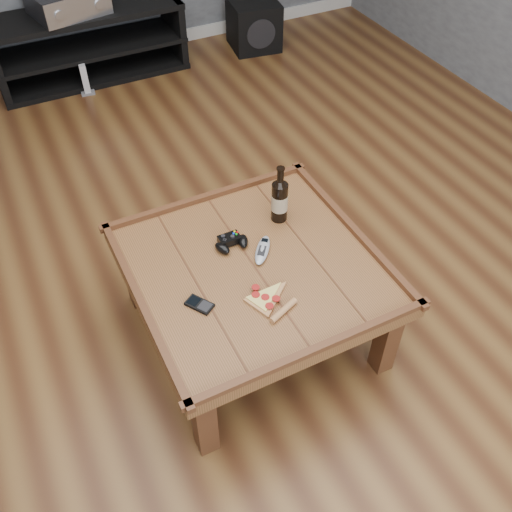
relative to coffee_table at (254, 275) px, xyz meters
name	(u,v)px	position (x,y,z in m)	size (l,w,h in m)	color
ground	(254,331)	(0.00, 0.00, -0.39)	(6.00, 6.00, 0.00)	#462614
baseboard	(86,56)	(0.00, 2.99, -0.34)	(5.00, 0.02, 0.10)	silver
coffee_table	(254,275)	(0.00, 0.00, 0.00)	(1.03, 1.03, 0.48)	#583819
media_console	(89,45)	(0.00, 2.75, -0.15)	(1.40, 0.45, 0.50)	black
beer_bottle	(280,199)	(0.23, 0.21, 0.17)	(0.07, 0.07, 0.28)	black
game_controller	(231,242)	(-0.03, 0.15, 0.08)	(0.17, 0.11, 0.04)	black
pizza_slice	(268,300)	(-0.04, -0.20, 0.07)	(0.23, 0.29, 0.03)	tan
smartphone	(199,304)	(-0.28, -0.10, 0.07)	(0.11, 0.12, 0.01)	black
remote_control	(262,250)	(0.07, 0.05, 0.07)	(0.15, 0.17, 0.03)	#9CA2A9
av_receiver	(67,1)	(-0.09, 2.74, 0.19)	(0.55, 0.49, 0.17)	black
subwoofer	(254,25)	(1.31, 2.64, -0.21)	(0.42, 0.42, 0.37)	black
game_console	(84,78)	(-0.12, 2.56, -0.29)	(0.12, 0.19, 0.22)	slate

